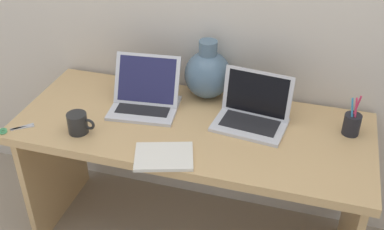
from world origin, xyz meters
TOP-DOWN VIEW (x-y plane):
  - desk at (0.00, 0.00)m, footprint 1.56×0.64m
  - laptop_left at (-0.25, 0.09)m, footprint 0.33×0.28m
  - laptop_right at (0.25, 0.10)m, footprint 0.33×0.25m
  - green_vase at (0.00, 0.26)m, footprint 0.22×0.22m
  - notebook_stack at (-0.04, -0.26)m, footprint 0.27×0.24m
  - coffee_mug at (-0.45, -0.19)m, footprint 0.12×0.08m
  - pen_cup at (0.66, 0.12)m, footprint 0.07×0.07m
  - scissors at (-0.74, -0.26)m, footprint 0.13×0.11m

SIDE VIEW (x-z plane):
  - desk at x=0.00m, z-range 0.21..0.92m
  - scissors at x=-0.74m, z-range 0.71..0.72m
  - notebook_stack at x=-0.04m, z-range 0.71..0.73m
  - coffee_mug at x=-0.45m, z-range 0.71..0.80m
  - pen_cup at x=0.66m, z-range 0.67..0.85m
  - laptop_right at x=0.25m, z-range 0.66..0.88m
  - laptop_left at x=-0.25m, z-range 0.66..0.88m
  - green_vase at x=0.00m, z-range 0.69..0.97m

